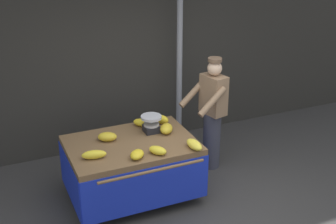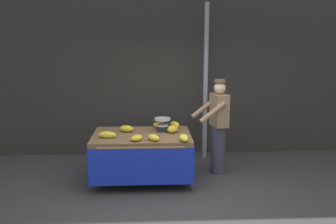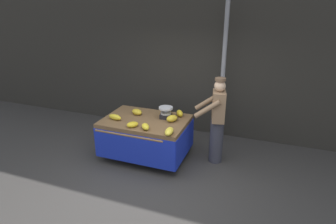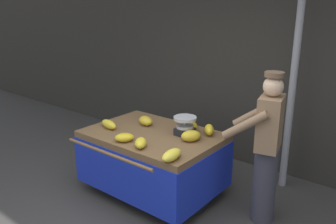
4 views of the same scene
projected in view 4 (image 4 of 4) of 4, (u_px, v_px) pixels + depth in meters
The scene contains 13 objects.
back_wall at pixel (259, 37), 4.95m from camera, with size 16.00×0.24×3.85m, color #2D2B26.
street_pole at pixel (294, 73), 4.31m from camera, with size 0.09×0.09×3.11m, color gray.
banana_cart at pixel (153, 149), 4.41m from camera, with size 1.67×1.36×0.83m.
weighing_scale at pixel (185, 126), 4.24m from camera, with size 0.28×0.28×0.24m.
banana_bunch_0 at pixel (141, 143), 3.89m from camera, with size 0.13×0.24×0.10m, color yellow.
banana_bunch_1 at pixel (191, 126), 4.44m from camera, with size 0.14×0.28×0.11m, color gold.
banana_bunch_2 at pixel (191, 136), 4.07m from camera, with size 0.17×0.24×0.13m, color gold.
banana_bunch_3 at pixel (146, 121), 4.61m from camera, with size 0.16×0.25×0.12m, color gold.
banana_bunch_4 at pixel (109, 124), 4.49m from camera, with size 0.11×0.30×0.11m, color yellow.
banana_bunch_5 at pixel (209, 130), 4.26m from camera, with size 0.11×0.23×0.13m, color gold.
banana_bunch_6 at pixel (172, 155), 3.57m from camera, with size 0.14×0.30×0.11m, color yellow.
banana_bunch_7 at pixel (124, 137), 4.06m from camera, with size 0.16×0.22×0.10m, color gold.
vendor_person at pixel (266, 149), 3.75m from camera, with size 0.65×0.61×1.71m.
Camera 4 is at (2.14, -2.11, 2.37)m, focal length 37.16 mm.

